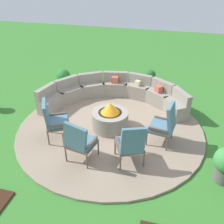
{
  "coord_description": "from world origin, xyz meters",
  "views": [
    {
      "loc": [
        1.52,
        -5.63,
        4.07
      ],
      "look_at": [
        0.0,
        0.2,
        0.45
      ],
      "focal_mm": 40.95,
      "sensor_mm": 36.0,
      "label": 1
    }
  ],
  "objects_px": {
    "fire_pit": "(110,118)",
    "curved_stone_bench": "(114,93)",
    "lounge_chair_front_right": "(79,141)",
    "potted_plant_2": "(64,77)",
    "potted_plant_3": "(150,77)",
    "lounge_chair_back_left": "(131,144)",
    "lounge_chair_front_left": "(54,119)",
    "lounge_chair_back_right": "(165,124)"
  },
  "relations": [
    {
      "from": "potted_plant_2",
      "to": "potted_plant_3",
      "type": "distance_m",
      "value": 3.2
    },
    {
      "from": "potted_plant_2",
      "to": "potted_plant_3",
      "type": "xyz_separation_m",
      "value": [
        3.07,
        0.91,
        -0.03
      ]
    },
    {
      "from": "potted_plant_2",
      "to": "curved_stone_bench",
      "type": "bearing_deg",
      "value": -21.25
    },
    {
      "from": "lounge_chair_front_right",
      "to": "potted_plant_2",
      "type": "distance_m",
      "value": 4.28
    },
    {
      "from": "fire_pit",
      "to": "lounge_chair_front_left",
      "type": "relative_size",
      "value": 0.92
    },
    {
      "from": "curved_stone_bench",
      "to": "lounge_chair_back_right",
      "type": "relative_size",
      "value": 3.92
    },
    {
      "from": "potted_plant_2",
      "to": "lounge_chair_front_right",
      "type": "bearing_deg",
      "value": -61.16
    },
    {
      "from": "lounge_chair_back_right",
      "to": "potted_plant_2",
      "type": "relative_size",
      "value": 1.69
    },
    {
      "from": "fire_pit",
      "to": "lounge_chair_front_right",
      "type": "distance_m",
      "value": 1.51
    },
    {
      "from": "lounge_chair_front_left",
      "to": "lounge_chair_front_right",
      "type": "relative_size",
      "value": 0.97
    },
    {
      "from": "lounge_chair_front_right",
      "to": "lounge_chair_back_right",
      "type": "xyz_separation_m",
      "value": [
        1.78,
        1.16,
        0.02
      ]
    },
    {
      "from": "fire_pit",
      "to": "lounge_chair_front_right",
      "type": "xyz_separation_m",
      "value": [
        -0.32,
        -1.45,
        0.25
      ]
    },
    {
      "from": "curved_stone_bench",
      "to": "lounge_chair_back_left",
      "type": "distance_m",
      "value": 2.92
    },
    {
      "from": "curved_stone_bench",
      "to": "potted_plant_3",
      "type": "height_order",
      "value": "curved_stone_bench"
    },
    {
      "from": "potted_plant_2",
      "to": "potted_plant_3",
      "type": "relative_size",
      "value": 1.12
    },
    {
      "from": "lounge_chair_front_right",
      "to": "potted_plant_2",
      "type": "bearing_deg",
      "value": 129.51
    },
    {
      "from": "fire_pit",
      "to": "curved_stone_bench",
      "type": "xyz_separation_m",
      "value": [
        -0.26,
        1.47,
        0.0
      ]
    },
    {
      "from": "lounge_chair_front_left",
      "to": "lounge_chair_back_right",
      "type": "xyz_separation_m",
      "value": [
        2.72,
        0.49,
        0.02
      ]
    },
    {
      "from": "lounge_chair_back_right",
      "to": "potted_plant_2",
      "type": "height_order",
      "value": "lounge_chair_back_right"
    },
    {
      "from": "fire_pit",
      "to": "lounge_chair_front_left",
      "type": "distance_m",
      "value": 1.51
    },
    {
      "from": "lounge_chair_back_left",
      "to": "lounge_chair_front_left",
      "type": "bearing_deg",
      "value": 140.91
    },
    {
      "from": "lounge_chair_front_left",
      "to": "curved_stone_bench",
      "type": "bearing_deg",
      "value": 128.4
    },
    {
      "from": "lounge_chair_front_right",
      "to": "lounge_chair_back_left",
      "type": "bearing_deg",
      "value": 20.81
    },
    {
      "from": "lounge_chair_front_right",
      "to": "potted_plant_3",
      "type": "relative_size",
      "value": 1.85
    },
    {
      "from": "potted_plant_3",
      "to": "lounge_chair_front_right",
      "type": "bearing_deg",
      "value": -102.16
    },
    {
      "from": "fire_pit",
      "to": "curved_stone_bench",
      "type": "height_order",
      "value": "fire_pit"
    },
    {
      "from": "fire_pit",
      "to": "curved_stone_bench",
      "type": "relative_size",
      "value": 0.22
    },
    {
      "from": "lounge_chair_front_right",
      "to": "curved_stone_bench",
      "type": "bearing_deg",
      "value": 99.45
    },
    {
      "from": "lounge_chair_front_left",
      "to": "potted_plant_3",
      "type": "distance_m",
      "value": 4.45
    },
    {
      "from": "lounge_chair_back_right",
      "to": "potted_plant_3",
      "type": "relative_size",
      "value": 1.89
    },
    {
      "from": "lounge_chair_back_right",
      "to": "lounge_chair_front_right",
      "type": "bearing_deg",
      "value": 132.72
    },
    {
      "from": "fire_pit",
      "to": "potted_plant_3",
      "type": "bearing_deg",
      "value": 77.92
    },
    {
      "from": "fire_pit",
      "to": "curved_stone_bench",
      "type": "bearing_deg",
      "value": 99.91
    },
    {
      "from": "curved_stone_bench",
      "to": "lounge_chair_back_right",
      "type": "distance_m",
      "value": 2.47
    },
    {
      "from": "lounge_chair_front_right",
      "to": "potted_plant_2",
      "type": "height_order",
      "value": "lounge_chair_front_right"
    },
    {
      "from": "lounge_chair_back_left",
      "to": "lounge_chair_front_right",
      "type": "bearing_deg",
      "value": 163.86
    },
    {
      "from": "lounge_chair_front_right",
      "to": "fire_pit",
      "type": "bearing_deg",
      "value": 88.31
    },
    {
      "from": "lounge_chair_front_right",
      "to": "potted_plant_3",
      "type": "distance_m",
      "value": 4.77
    },
    {
      "from": "lounge_chair_front_right",
      "to": "potted_plant_3",
      "type": "height_order",
      "value": "lounge_chair_front_right"
    },
    {
      "from": "lounge_chair_back_right",
      "to": "curved_stone_bench",
      "type": "bearing_deg",
      "value": 53.91
    },
    {
      "from": "fire_pit",
      "to": "potted_plant_3",
      "type": "relative_size",
      "value": 1.66
    },
    {
      "from": "lounge_chair_front_left",
      "to": "lounge_chair_back_left",
      "type": "distance_m",
      "value": 2.11
    }
  ]
}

